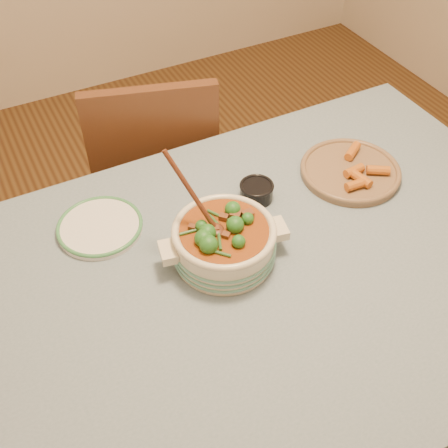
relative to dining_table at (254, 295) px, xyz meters
name	(u,v)px	position (x,y,z in m)	size (l,w,h in m)	color
floor	(247,415)	(0.00, 0.00, -0.66)	(4.50, 4.50, 0.00)	#442613
dining_table	(254,295)	(0.00, 0.00, 0.00)	(1.68, 1.08, 0.76)	brown
stew_casserole	(224,240)	(-0.05, 0.08, 0.15)	(0.32, 0.29, 0.30)	beige
white_plate	(100,227)	(-0.29, 0.31, 0.10)	(0.29, 0.29, 0.02)	white
condiment_bowl	(257,191)	(0.13, 0.23, 0.12)	(0.12, 0.12, 0.05)	black
fried_plate	(351,170)	(0.42, 0.19, 0.11)	(0.35, 0.35, 0.05)	#825F48
chair_far	(155,168)	(0.03, 0.76, -0.15)	(0.53, 0.53, 0.91)	#562D1A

